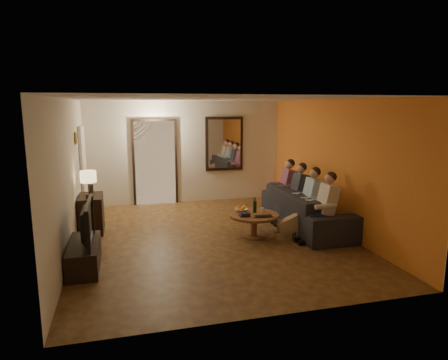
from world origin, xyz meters
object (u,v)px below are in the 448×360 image
object	(u,v)px
person_c	(296,196)
dresser	(91,213)
person_d	(285,190)
bowl	(242,210)
laptop	(264,217)
coffee_table	(254,225)
sofa	(306,209)
wine_bottle	(255,205)
person_b	(309,202)
dog	(289,225)
person_a	(324,210)
tv_stand	(84,255)
tv	(82,223)
table_lamp	(89,184)

from	to	relation	value
person_c	dresser	bearing A→B (deg)	172.99
person_d	bowl	distance (m)	1.68
person_c	laptop	xyz separation A→B (m)	(-1.06, -0.91, -0.14)
coffee_table	laptop	bearing A→B (deg)	-70.35
sofa	bowl	size ratio (longest dim) A/B	10.14
wine_bottle	laptop	distance (m)	0.41
person_b	dog	xyz separation A→B (m)	(-0.56, -0.31, -0.32)
sofa	person_a	xyz separation A→B (m)	(-0.10, -0.90, 0.22)
tv_stand	tv	xyz separation A→B (m)	(0.00, 0.00, 0.52)
table_lamp	wine_bottle	size ratio (longest dim) A/B	1.74
sofa	dog	xyz separation A→B (m)	(-0.66, -0.61, -0.10)
table_lamp	sofa	bearing A→B (deg)	-7.90
tv_stand	tv	world-z (taller)	tv
person_d	person_b	bearing A→B (deg)	-90.00
dresser	laptop	bearing A→B (deg)	-24.51
dresser	person_a	bearing A→B (deg)	-22.31
person_b	coffee_table	bearing A→B (deg)	-178.52
bowl	tv	bearing A→B (deg)	-161.15
person_a	coffee_table	xyz separation A→B (m)	(-1.16, 0.57, -0.38)
tv_stand	table_lamp	bearing A→B (deg)	90.00
tv_stand	person_a	world-z (taller)	person_a
table_lamp	person_b	world-z (taller)	table_lamp
coffee_table	bowl	world-z (taller)	bowl
person_b	wine_bottle	world-z (taller)	person_b
dresser	bowl	bearing A→B (deg)	-18.00
sofa	coffee_table	xyz separation A→B (m)	(-1.26, -0.33, -0.16)
wine_bottle	person_d	bearing A→B (deg)	45.63
table_lamp	person_d	bearing A→B (deg)	4.19
wine_bottle	coffee_table	bearing A→B (deg)	-116.57
table_lamp	laptop	distance (m)	3.39
dog	coffee_table	world-z (taller)	dog
dresser	tv	size ratio (longest dim) A/B	0.75
dog	bowl	size ratio (longest dim) A/B	2.16
person_a	laptop	bearing A→B (deg)	164.62
sofa	coffee_table	bearing A→B (deg)	105.08
wine_bottle	laptop	size ratio (longest dim) A/B	0.94
person_b	dog	bearing A→B (deg)	-150.57
tv_stand	dog	bearing A→B (deg)	7.33
person_c	coffee_table	distance (m)	1.37
tv_stand	person_d	distance (m)	4.64
coffee_table	bowl	distance (m)	0.38
sofa	person_b	size ratio (longest dim) A/B	2.19
person_b	sofa	bearing A→B (deg)	71.57
person_a	person_d	xyz separation A→B (m)	(0.00, 1.80, 0.00)
sofa	laptop	size ratio (longest dim) A/B	7.99
person_b	person_c	distance (m)	0.60
dresser	sofa	size ratio (longest dim) A/B	0.31
table_lamp	dog	size ratio (longest dim) A/B	0.96
person_c	wine_bottle	xyz separation A→B (m)	(-1.11, -0.53, 0.01)
wine_bottle	laptop	world-z (taller)	wine_bottle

